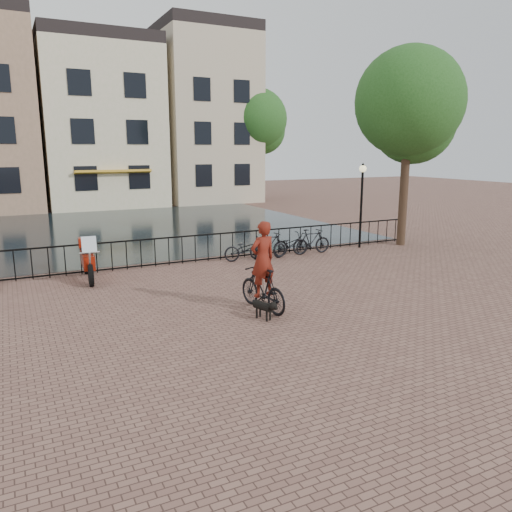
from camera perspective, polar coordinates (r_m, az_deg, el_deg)
name	(u,v)px	position (r m, az deg, el deg)	size (l,w,h in m)	color
ground	(315,332)	(11.59, 6.71, -8.63)	(100.00, 100.00, 0.00)	brown
canal_water	(136,227)	(27.31, -13.52, 3.19)	(20.00, 20.00, 0.00)	black
railing	(195,249)	(18.41, -6.96, 0.81)	(20.00, 0.05, 1.02)	black
canal_house_mid	(98,124)	(39.61, -17.57, 14.21)	(8.00, 9.50, 11.80)	beige
canal_house_right	(201,116)	(41.71, -6.33, 15.59)	(7.00, 9.00, 13.30)	#C2AF90
tree_near_right	(409,102)	(22.39, 17.12, 16.45)	(4.48, 4.48, 8.24)	black
tree_far_right	(257,119)	(40.34, 0.06, 15.35)	(4.76, 4.76, 8.76)	black
lamp_post	(362,191)	(21.30, 12.00, 7.26)	(0.30, 0.30, 3.45)	black
cyclist	(263,271)	(12.73, 0.77, -1.77)	(0.93, 2.05, 2.72)	black
dog	(263,309)	(12.26, 0.85, -6.06)	(0.47, 0.82, 0.53)	black
motorcycle	(87,255)	(16.64, -18.71, 0.06)	(0.66, 2.25, 1.59)	maroon
parked_bike_0	(247,249)	(18.55, -1.08, 0.82)	(0.60, 1.72, 0.90)	black
parked_bike_1	(269,245)	(18.96, 1.51, 1.22)	(0.47, 1.66, 1.00)	black
parked_bike_2	(291,245)	(19.42, 3.99, 1.31)	(0.60, 1.72, 0.90)	black
parked_bike_3	(311,241)	(19.90, 6.35, 1.67)	(0.47, 1.66, 1.00)	black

